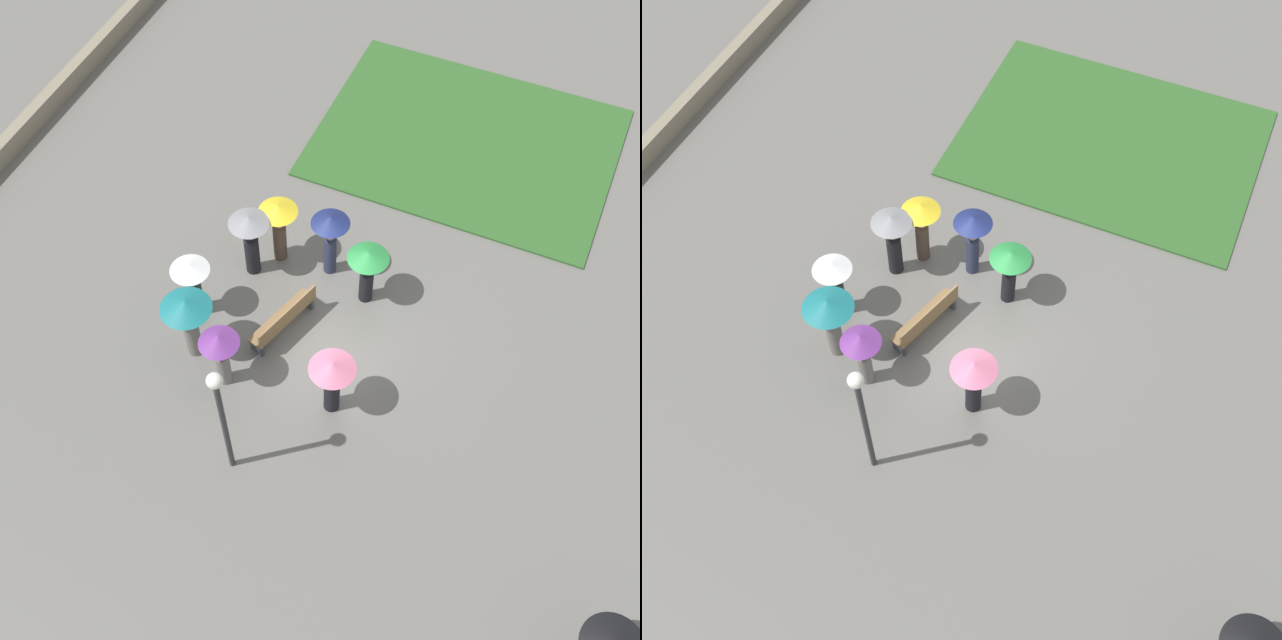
# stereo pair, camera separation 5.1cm
# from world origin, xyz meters

# --- Properties ---
(ground_plane) EXTENTS (90.00, 90.00, 0.00)m
(ground_plane) POSITION_xyz_m (0.00, 0.00, 0.00)
(ground_plane) COLOR #66635E
(lawn_patch_near) EXTENTS (6.32, 8.19, 0.06)m
(lawn_patch_near) POSITION_xyz_m (-7.25, 1.09, 0.03)
(lawn_patch_near) COLOR #2D5B26
(lawn_patch_near) RESTS_ON ground_plane
(park_bench) EXTENTS (1.99, 0.98, 0.90)m
(park_bench) POSITION_xyz_m (0.55, -0.93, 0.48)
(park_bench) COLOR brown
(park_bench) RESTS_ON ground_plane
(lamp_post) EXTENTS (0.32, 0.32, 3.76)m
(lamp_post) POSITION_xyz_m (4.13, -0.51, 2.47)
(lamp_post) COLOR #2D2D30
(lamp_post) RESTS_ON ground_plane
(crowd_person_teal) EXTENTS (1.17, 1.17, 1.97)m
(crowd_person_teal) POSITION_xyz_m (1.91, -2.61, 1.45)
(crowd_person_teal) COLOR slate
(crowd_person_teal) RESTS_ON ground_plane
(crowd_person_grey) EXTENTS (0.99, 0.99, 1.96)m
(crowd_person_grey) POSITION_xyz_m (-0.79, -2.43, 1.30)
(crowd_person_grey) COLOR black
(crowd_person_grey) RESTS_ON ground_plane
(crowd_person_green) EXTENTS (0.99, 0.99, 1.74)m
(crowd_person_green) POSITION_xyz_m (-1.10, 0.47, 1.22)
(crowd_person_green) COLOR black
(crowd_person_green) RESTS_ON ground_plane
(crowd_person_white) EXTENTS (0.93, 0.93, 1.79)m
(crowd_person_white) POSITION_xyz_m (0.87, -3.11, 1.18)
(crowd_person_white) COLOR #1E3328
(crowd_person_white) RESTS_ON ground_plane
(crowd_person_yellow) EXTENTS (0.96, 0.96, 1.91)m
(crowd_person_yellow) POSITION_xyz_m (-1.44, -1.98, 1.31)
(crowd_person_yellow) COLOR #47382D
(crowd_person_yellow) RESTS_ON ground_plane
(crowd_person_pink) EXTENTS (1.02, 1.02, 1.85)m
(crowd_person_pink) POSITION_xyz_m (1.98, 0.88, 1.30)
(crowd_person_pink) COLOR black
(crowd_person_pink) RESTS_ON ground_plane
(crowd_person_navy) EXTENTS (0.94, 0.94, 1.98)m
(crowd_person_navy) POSITION_xyz_m (-1.55, -0.67, 1.38)
(crowd_person_navy) COLOR #282D47
(crowd_person_navy) RESTS_ON ground_plane
(crowd_person_purple) EXTENTS (0.91, 0.91, 1.83)m
(crowd_person_purple) POSITION_xyz_m (2.33, -1.61, 1.31)
(crowd_person_purple) COLOR slate
(crowd_person_purple) RESTS_ON ground_plane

